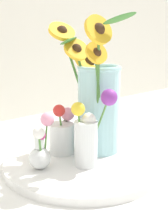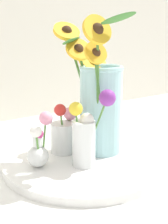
{
  "view_description": "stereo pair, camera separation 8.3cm",
  "coord_description": "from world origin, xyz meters",
  "px_view_note": "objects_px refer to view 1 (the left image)",
  "views": [
    {
      "loc": [
        -0.55,
        -0.56,
        0.36
      ],
      "look_at": [
        -0.01,
        0.05,
        0.15
      ],
      "focal_mm": 50.0,
      "sensor_mm": 36.0,
      "label": 1
    },
    {
      "loc": [
        -0.48,
        -0.61,
        0.36
      ],
      "look_at": [
        -0.01,
        0.05,
        0.15
      ],
      "focal_mm": 50.0,
      "sensor_mm": 36.0,
      "label": 2
    }
  ],
  "objects_px": {
    "serving_tray": "(84,161)",
    "vase_bulb_right": "(41,147)",
    "vase_small_center": "(89,134)",
    "vase_small_back": "(62,133)",
    "mason_jar_sunflowers": "(97,100)"
  },
  "relations": [
    {
      "from": "serving_tray",
      "to": "vase_small_back",
      "type": "bearing_deg",
      "value": 105.43
    },
    {
      "from": "vase_bulb_right",
      "to": "vase_small_back",
      "type": "distance_m",
      "value": 0.12
    },
    {
      "from": "serving_tray",
      "to": "vase_bulb_right",
      "type": "distance_m",
      "value": 0.15
    },
    {
      "from": "mason_jar_sunflowers",
      "to": "vase_small_center",
      "type": "height_order",
      "value": "mason_jar_sunflowers"
    },
    {
      "from": "mason_jar_sunflowers",
      "to": "vase_small_center",
      "type": "xyz_separation_m",
      "value": [
        -0.09,
        -0.07,
        -0.06
      ]
    },
    {
      "from": "vase_bulb_right",
      "to": "vase_small_center",
      "type": "bearing_deg",
      "value": -33.22
    },
    {
      "from": "serving_tray",
      "to": "vase_bulb_right",
      "type": "xyz_separation_m",
      "value": [
        -0.13,
        0.02,
        0.07
      ]
    },
    {
      "from": "vase_small_center",
      "to": "vase_small_back",
      "type": "height_order",
      "value": "vase_small_center"
    },
    {
      "from": "serving_tray",
      "to": "mason_jar_sunflowers",
      "type": "distance_m",
      "value": 0.18
    },
    {
      "from": "serving_tray",
      "to": "vase_bulb_right",
      "type": "bearing_deg",
      "value": 170.66
    },
    {
      "from": "serving_tray",
      "to": "mason_jar_sunflowers",
      "type": "relative_size",
      "value": 1.13
    },
    {
      "from": "vase_small_center",
      "to": "vase_small_back",
      "type": "relative_size",
      "value": 1.37
    },
    {
      "from": "vase_small_center",
      "to": "mason_jar_sunflowers",
      "type": "bearing_deg",
      "value": 35.84
    },
    {
      "from": "vase_bulb_right",
      "to": "serving_tray",
      "type": "bearing_deg",
      "value": -9.34
    },
    {
      "from": "serving_tray",
      "to": "mason_jar_sunflowers",
      "type": "xyz_separation_m",
      "value": [
        0.07,
        0.02,
        0.16
      ]
    }
  ]
}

